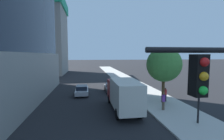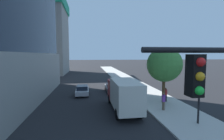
% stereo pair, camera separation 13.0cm
% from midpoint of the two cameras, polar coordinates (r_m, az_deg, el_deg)
% --- Properties ---
extents(sidewalk, '(5.26, 120.00, 0.15)m').
position_cam_midpoint_polar(sidewalk, '(22.86, 14.59, -9.47)').
color(sidewalk, '#B2AFA8').
rests_on(sidewalk, ground).
extents(construction_building, '(13.63, 16.87, 31.50)m').
position_cam_midpoint_polar(construction_building, '(55.96, -22.32, 11.84)').
color(construction_building, gray).
rests_on(construction_building, ground).
extents(street_lamp, '(0.44, 0.44, 4.99)m').
position_cam_midpoint_polar(street_lamp, '(15.22, 28.37, -4.18)').
color(street_lamp, black).
rests_on(street_lamp, sidewalk).
extents(street_tree, '(4.13, 4.13, 6.61)m').
position_cam_midpoint_polar(street_tree, '(20.47, 17.85, 1.81)').
color(street_tree, brown).
rests_on(street_tree, sidewalk).
extents(car_silver, '(1.82, 4.47, 1.42)m').
position_cam_midpoint_polar(car_silver, '(24.58, -10.08, -6.87)').
color(car_silver, '#B7B7BC').
rests_on(car_silver, ground).
extents(car_gray, '(1.73, 4.41, 1.30)m').
position_cam_midpoint_polar(car_gray, '(26.28, -0.16, -6.11)').
color(car_gray, slate).
rests_on(car_gray, ground).
extents(box_truck, '(2.38, 7.64, 3.28)m').
position_cam_midpoint_polar(box_truck, '(17.24, 4.22, -8.04)').
color(box_truck, '#B21E1E').
rests_on(box_truck, ground).
extents(pedestrian_purple_shirt, '(0.34, 0.34, 1.80)m').
position_cam_midpoint_polar(pedestrian_purple_shirt, '(18.02, 17.67, -10.24)').
color(pedestrian_purple_shirt, brown).
rests_on(pedestrian_purple_shirt, sidewalk).
extents(pedestrian_red_shirt, '(0.34, 0.34, 1.68)m').
position_cam_midpoint_polar(pedestrian_red_shirt, '(21.30, 18.34, -8.08)').
color(pedestrian_red_shirt, black).
rests_on(pedestrian_red_shirt, sidewalk).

